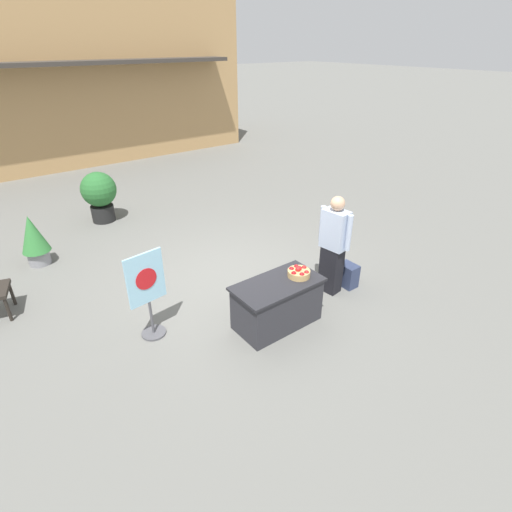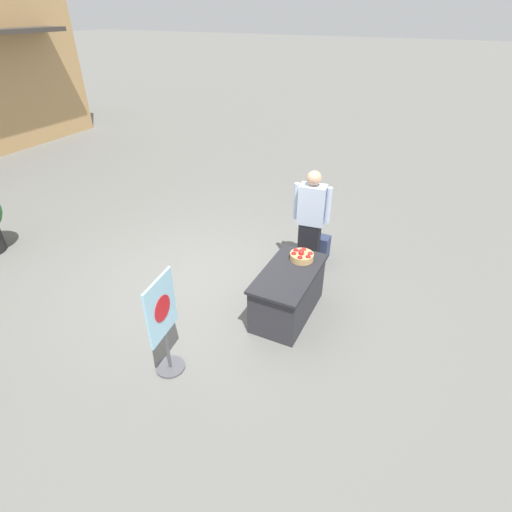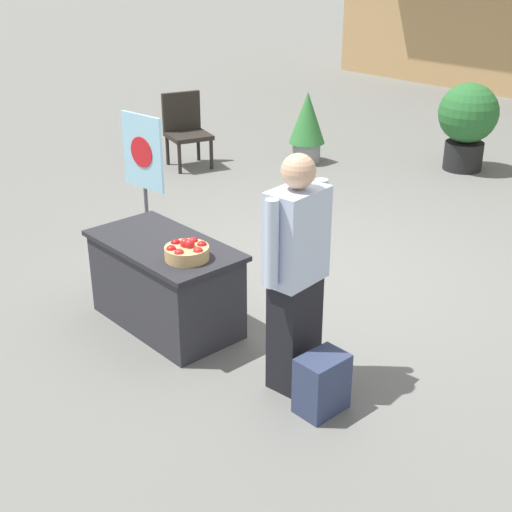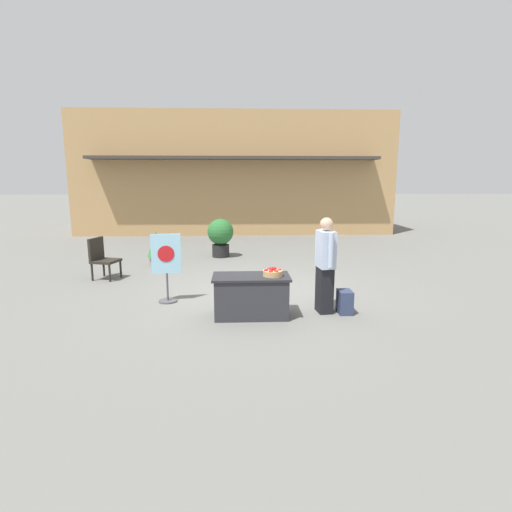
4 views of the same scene
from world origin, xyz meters
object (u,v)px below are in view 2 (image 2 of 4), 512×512
Objects in this scene: display_table at (288,293)px; backpack at (319,247)px; poster_board at (164,324)px; apple_basket at (302,256)px; person_visitor at (311,220)px.

display_table reaches higher than backpack.
display_table is 1.89m from poster_board.
apple_basket reaches higher than backpack.
person_visitor is at bearing 6.93° from display_table.
display_table is at bearing 173.38° from apple_basket.
poster_board is at bearing -21.19° from person_visitor.
backpack is at bearing 68.70° from poster_board.
person_visitor is (0.96, 0.20, 0.09)m from apple_basket.
display_table is at bearing 0.00° from person_visitor.
poster_board reaches higher than apple_basket.
apple_basket is at bearing 57.30° from poster_board.
person_visitor is (1.33, 0.16, 0.51)m from display_table.
poster_board is (-2.95, 0.75, -0.15)m from person_visitor.
person_visitor is 4.10× the size of backpack.
person_visitor is at bearing 12.09° from apple_basket.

